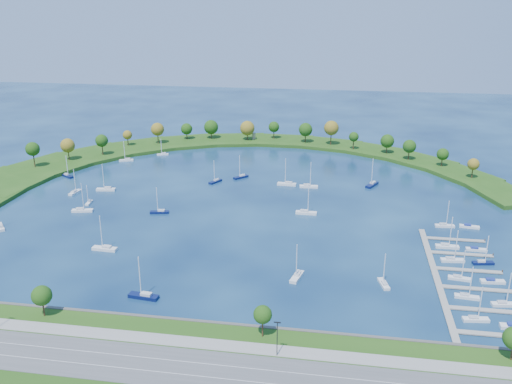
# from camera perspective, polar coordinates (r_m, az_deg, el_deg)

# --- Properties ---
(ground) EXTENTS (700.00, 700.00, 0.00)m
(ground) POSITION_cam_1_polar(r_m,az_deg,el_deg) (255.50, -1.29, -1.15)
(ground) COLOR #06193C
(ground) RESTS_ON ground
(south_shoreline) EXTENTS (420.00, 43.10, 11.60)m
(south_shoreline) POSITION_cam_1_polar(r_m,az_deg,el_deg) (149.60, -10.23, -17.25)
(south_shoreline) COLOR #214913
(south_shoreline) RESTS_ON ground
(breakwater) EXTENTS (286.74, 247.64, 2.00)m
(breakwater) POSITION_cam_1_polar(r_m,az_deg,el_deg) (310.84, -8.08, 2.61)
(breakwater) COLOR #214913
(breakwater) RESTS_ON ground
(breakwater_trees) EXTENTS (241.96, 94.28, 15.72)m
(breakwater_trees) POSITION_cam_1_polar(r_m,az_deg,el_deg) (341.38, -0.88, 5.96)
(breakwater_trees) COLOR #382314
(breakwater_trees) RESTS_ON breakwater
(harbor_tower) EXTENTS (2.60, 2.60, 4.14)m
(harbor_tower) POSITION_cam_1_polar(r_m,az_deg,el_deg) (365.86, -0.22, 5.85)
(harbor_tower) COLOR gray
(harbor_tower) RESTS_ON breakwater
(dock_system) EXTENTS (24.28, 82.00, 1.60)m
(dock_system) POSITION_cam_1_polar(r_m,az_deg,el_deg) (200.03, 20.31, -8.41)
(dock_system) COLOR gray
(dock_system) RESTS_ON ground
(moored_boat_0) EXTENTS (3.94, 7.93, 11.22)m
(moored_boat_0) POSITION_cam_1_polar(r_m,az_deg,el_deg) (188.73, 13.16, -9.20)
(moored_boat_0) COLOR white
(moored_boat_0) RESTS_ON ground
(moored_boat_1) EXTENTS (5.93, 8.31, 12.07)m
(moored_boat_1) POSITION_cam_1_polar(r_m,az_deg,el_deg) (284.71, -4.24, 1.17)
(moored_boat_1) COLOR #0A1443
(moored_boat_1) RESTS_ON ground
(moored_boat_2) EXTENTS (7.74, 8.35, 13.10)m
(moored_boat_2) POSITION_cam_1_polar(r_m,az_deg,el_deg) (250.73, -25.10, -3.25)
(moored_boat_2) COLOR white
(moored_boat_2) RESTS_ON ground
(moored_boat_3) EXTENTS (9.40, 3.27, 13.57)m
(moored_boat_3) POSITION_cam_1_polar(r_m,az_deg,el_deg) (277.39, 5.49, 0.65)
(moored_boat_3) COLOR white
(moored_boat_3) RESTS_ON ground
(moored_boat_4) EXTENTS (8.55, 3.86, 12.15)m
(moored_boat_4) POSITION_cam_1_polar(r_m,az_deg,el_deg) (246.79, -10.00, -1.99)
(moored_boat_4) COLOR #0A1443
(moored_boat_4) RESTS_ON ground
(moored_boat_5) EXTENTS (8.11, 6.21, 11.96)m
(moored_boat_5) POSITION_cam_1_polar(r_m,az_deg,el_deg) (309.84, -19.03, 1.65)
(moored_boat_5) COLOR #0A1443
(moored_boat_5) RESTS_ON ground
(moored_boat_6) EXTENTS (2.40, 6.42, 9.22)m
(moored_boat_6) POSITION_cam_1_polar(r_m,az_deg,el_deg) (266.11, -17.01, -0.99)
(moored_boat_6) COLOR white
(moored_boat_6) RESTS_ON ground
(moored_boat_7) EXTENTS (9.58, 3.85, 13.69)m
(moored_boat_7) POSITION_cam_1_polar(r_m,az_deg,el_deg) (281.85, -15.34, 0.33)
(moored_boat_7) COLOR white
(moored_boat_7) RESTS_ON ground
(moored_boat_8) EXTENTS (9.76, 3.18, 14.17)m
(moored_boat_8) POSITION_cam_1_polar(r_m,az_deg,el_deg) (280.05, 3.24, 0.90)
(moored_boat_8) COLOR white
(moored_boat_8) RESTS_ON ground
(moored_boat_9) EXTENTS (7.58, 7.91, 12.59)m
(moored_boat_9) POSITION_cam_1_polar(r_m,az_deg,el_deg) (291.19, -1.58, 1.64)
(moored_boat_9) COLOR #0A1443
(moored_boat_9) RESTS_ON ground
(moored_boat_10) EXTENTS (8.46, 4.95, 12.01)m
(moored_boat_10) POSITION_cam_1_polar(r_m,az_deg,el_deg) (331.17, -13.34, 3.30)
(moored_boat_10) COLOR white
(moored_boat_10) RESTS_ON ground
(moored_boat_11) EXTENTS (3.62, 8.45, 12.03)m
(moored_boat_11) POSITION_cam_1_polar(r_m,az_deg,el_deg) (282.14, -18.32, 0.04)
(moored_boat_11) COLOR white
(moored_boat_11) RESTS_ON ground
(moored_boat_12) EXTENTS (9.61, 3.10, 13.96)m
(moored_boat_12) POSITION_cam_1_polar(r_m,az_deg,el_deg) (215.70, -15.46, -5.62)
(moored_boat_12) COLOR white
(moored_boat_12) RESTS_ON ground
(moored_boat_13) EXTENTS (7.22, 4.18, 10.24)m
(moored_boat_13) POSITION_cam_1_polar(r_m,az_deg,el_deg) (339.76, -9.68, 3.95)
(moored_boat_13) COLOR white
(moored_boat_13) RESTS_ON ground
(moored_boat_14) EXTENTS (10.04, 3.82, 14.40)m
(moored_boat_14) POSITION_cam_1_polar(r_m,az_deg,el_deg) (180.22, -11.60, -10.49)
(moored_boat_14) COLOR #0A1443
(moored_boat_14) RESTS_ON ground
(moored_boat_15) EXTENTS (4.42, 9.09, 12.88)m
(moored_boat_15) POSITION_cam_1_polar(r_m,az_deg,el_deg) (188.76, 4.28, -8.68)
(moored_boat_15) COLOR white
(moored_boat_15) RESTS_ON ground
(moored_boat_16) EXTENTS (9.53, 4.51, 13.51)m
(moored_boat_16) POSITION_cam_1_polar(r_m,az_deg,el_deg) (256.76, -17.65, -1.77)
(moored_boat_16) COLOR white
(moored_boat_16) RESTS_ON ground
(moored_boat_17) EXTENTS (9.29, 2.74, 13.59)m
(moored_boat_17) POSITION_cam_1_polar(r_m,az_deg,el_deg) (243.16, 5.23, -2.08)
(moored_boat_17) COLOR white
(moored_boat_17) RESTS_ON ground
(moored_boat_18) EXTENTS (7.03, 10.29, 14.83)m
(moored_boat_18) POSITION_cam_1_polar(r_m,az_deg,el_deg) (284.74, 11.99, 0.81)
(moored_boat_18) COLOR #0A1443
(moored_boat_18) RESTS_ON ground
(docked_boat_0) EXTENTS (7.87, 3.06, 11.27)m
(docked_boat_0) POSITION_cam_1_polar(r_m,az_deg,el_deg) (177.69, 21.89, -12.10)
(docked_boat_0) COLOR white
(docked_boat_0) RESTS_ON ground
(docked_boat_2) EXTENTS (7.72, 2.84, 11.10)m
(docked_boat_2) POSITION_cam_1_polar(r_m,az_deg,el_deg) (188.88, 21.08, -10.04)
(docked_boat_2) COLOR white
(docked_boat_2) RESTS_ON ground
(docked_boat_3) EXTENTS (7.96, 3.18, 11.38)m
(docked_boat_3) POSITION_cam_1_polar(r_m,az_deg,el_deg) (189.01, 24.41, -10.50)
(docked_boat_3) COLOR white
(docked_boat_3) RESTS_ON ground
(docked_boat_4) EXTENTS (7.79, 3.18, 11.12)m
(docked_boat_4) POSITION_cam_1_polar(r_m,az_deg,el_deg) (199.55, 20.42, -8.32)
(docked_boat_4) COLOR white
(docked_boat_4) RESTS_ON ground
(docked_boat_5) EXTENTS (8.14, 2.93, 1.63)m
(docked_boat_5) POSITION_cam_1_polar(r_m,az_deg,el_deg) (201.64, 23.37, -8.52)
(docked_boat_5) COLOR white
(docked_boat_5) RESTS_ON ground
(docked_boat_6) EXTENTS (8.55, 3.18, 12.27)m
(docked_boat_6) POSITION_cam_1_polar(r_m,az_deg,el_deg) (211.68, 19.75, -6.60)
(docked_boat_6) COLOR white
(docked_boat_6) RESTS_ON ground
(docked_boat_7) EXTENTS (7.78, 3.35, 11.07)m
(docked_boat_7) POSITION_cam_1_polar(r_m,az_deg,el_deg) (213.67, 22.55, -6.74)
(docked_boat_7) COLOR #0A1443
(docked_boat_7) RESTS_ON ground
(docked_boat_8) EXTENTS (8.72, 2.56, 12.77)m
(docked_boat_8) POSITION_cam_1_polar(r_m,az_deg,el_deg) (222.13, 19.25, -5.30)
(docked_boat_8) COLOR white
(docked_boat_8) RESTS_ON ground
(docked_boat_9) EXTENTS (7.72, 2.36, 1.56)m
(docked_boat_9) POSITION_cam_1_polar(r_m,az_deg,el_deg) (223.73, 21.93, -5.56)
(docked_boat_9) COLOR white
(docked_boat_9) RESTS_ON ground
(docked_boat_10) EXTENTS (8.05, 2.80, 11.62)m
(docked_boat_10) POSITION_cam_1_polar(r_m,az_deg,el_deg) (241.74, 19.03, -3.26)
(docked_boat_10) COLOR white
(docked_boat_10) RESTS_ON ground
(docked_boat_11) EXTENTS (8.16, 3.26, 1.62)m
(docked_boat_11) POSITION_cam_1_polar(r_m,az_deg,el_deg) (244.53, 21.30, -3.36)
(docked_boat_11) COLOR white
(docked_boat_11) RESTS_ON ground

